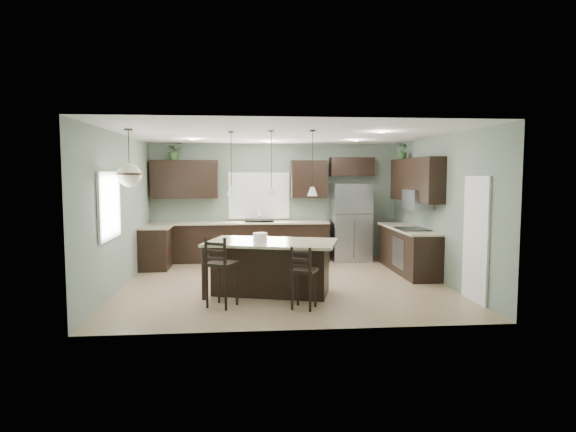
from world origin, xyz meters
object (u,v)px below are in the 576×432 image
Objects in this scene: serving_dish at (260,237)px; plant_back_left at (175,151)px; kitchen_island at (272,268)px; bar_stool_left at (222,271)px; refrigerator at (351,222)px; bar_stool_right at (304,277)px.

serving_dish is 0.56× the size of plant_back_left.
kitchen_island is 1.09m from bar_stool_left.
plant_back_left reaches higher than bar_stool_left.
plant_back_left is (-1.89, 3.31, 1.62)m from serving_dish.
bar_stool_left is (-0.62, -0.77, -0.44)m from serving_dish.
refrigerator is 7.71× the size of serving_dish.
refrigerator is at bearing 71.82° from kitchen_island.
bar_stool_left is 1.14× the size of bar_stool_right.
kitchen_island is 5.07× the size of plant_back_left.
serving_dish is 4.14m from plant_back_left.
plant_back_left reaches higher than kitchen_island.
serving_dish is at bearing -126.49° from refrigerator.
plant_back_left is at bearing 144.58° from bar_stool_right.
serving_dish is 0.24× the size of bar_stool_right.
refrigerator is at bearing 92.30° from bar_stool_right.
bar_stool_right is (0.45, -0.93, 0.03)m from kitchen_island.
serving_dish is at bearing 180.00° from kitchen_island.
kitchen_island is at bearing -123.62° from refrigerator.
bar_stool_right is at bearing -111.86° from refrigerator.
plant_back_left is at bearing 176.50° from refrigerator.
bar_stool_left reaches higher than kitchen_island.
refrigerator is 4.48m from plant_back_left.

